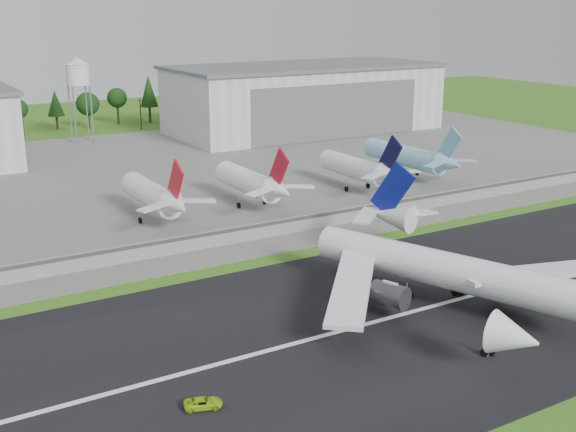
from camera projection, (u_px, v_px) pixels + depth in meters
ground at (467, 333)px, 105.88m from camera, size 600.00×600.00×0.00m
runway at (422, 310)px, 114.11m from camera, size 320.00×60.00×0.10m
runway_centerline at (422, 309)px, 114.10m from camera, size 220.00×1.00×0.02m
apron at (164, 175)px, 204.81m from camera, size 320.00×150.00×0.10m
blast_fence at (279, 227)px, 150.72m from camera, size 240.00×0.61×3.50m
hangar_east at (304, 98)px, 275.24m from camera, size 102.00×47.00×25.20m
water_tower at (78, 72)px, 249.10m from camera, size 8.40×8.40×29.40m
utility_poles at (85, 134)px, 270.79m from camera, size 230.00×3.00×12.00m
treeline at (75, 129)px, 283.16m from camera, size 320.00×16.00×22.00m
main_airliner at (442, 278)px, 114.14m from camera, size 53.46×57.31×18.17m
ground_vehicle at (203, 403)px, 85.88m from camera, size 5.08×3.47×1.29m
parked_jet_red_a at (156, 196)px, 158.12m from camera, size 7.36×31.29×16.64m
parked_jet_red_b at (254, 183)px, 170.14m from camera, size 7.36×31.29×16.63m
parked_jet_navy at (361, 169)px, 185.51m from camera, size 7.36×31.29×16.56m
parked_jet_skyblue at (412, 157)px, 200.03m from camera, size 7.36×37.29×16.67m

